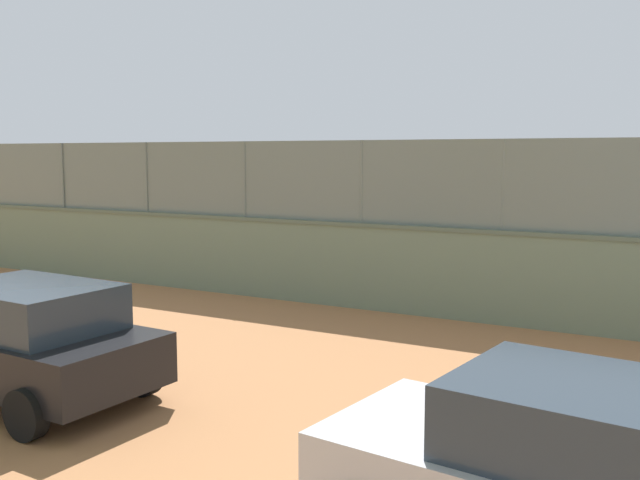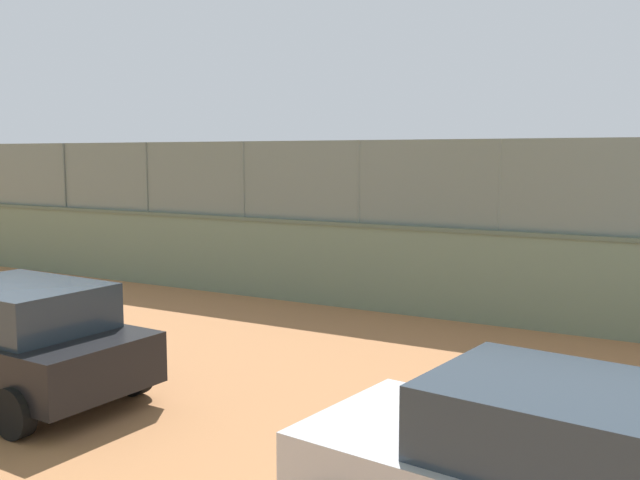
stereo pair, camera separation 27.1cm
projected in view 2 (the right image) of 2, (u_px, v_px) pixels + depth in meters
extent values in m
plane|color=#A36B42|center=(442.00, 252.00, 24.35)|extent=(260.00, 260.00, 0.00)
cube|color=slate|center=(359.00, 267.00, 15.45)|extent=(30.62, 0.38, 1.77)
cube|color=#556151|center=(359.00, 225.00, 15.34)|extent=(30.62, 0.44, 0.08)
cube|color=slate|center=(359.00, 182.00, 15.23)|extent=(30.01, 0.15, 1.74)
cylinder|color=slate|center=(500.00, 185.00, 13.75)|extent=(0.07, 0.07, 1.74)
cylinder|color=slate|center=(359.00, 182.00, 15.23)|extent=(0.07, 0.07, 1.74)
cylinder|color=slate|center=(243.00, 179.00, 16.71)|extent=(0.07, 0.07, 1.74)
cylinder|color=slate|center=(146.00, 177.00, 18.19)|extent=(0.07, 0.07, 1.74)
cylinder|color=slate|center=(64.00, 175.00, 19.67)|extent=(0.07, 0.07, 1.74)
cylinder|color=navy|center=(188.00, 253.00, 21.32)|extent=(0.20, 0.20, 0.76)
cylinder|color=navy|center=(181.00, 254.00, 21.20)|extent=(0.20, 0.20, 0.76)
cylinder|color=orange|center=(184.00, 231.00, 21.18)|extent=(0.45, 0.45, 0.56)
cylinder|color=#D8AD84|center=(192.00, 227.00, 21.38)|extent=(0.53, 0.29, 0.16)
cylinder|color=#D8AD84|center=(170.00, 227.00, 21.23)|extent=(0.53, 0.29, 0.16)
sphere|color=#D8AD84|center=(184.00, 218.00, 21.13)|extent=(0.21, 0.21, 0.21)
cylinder|color=navy|center=(184.00, 215.00, 21.12)|extent=(0.30, 0.30, 0.05)
cylinder|color=black|center=(168.00, 227.00, 21.37)|extent=(0.29, 0.15, 0.04)
ellipsoid|color=#333338|center=(165.00, 226.00, 21.55)|extent=(0.29, 0.15, 0.24)
cylinder|color=#B2B2B2|center=(279.00, 243.00, 23.71)|extent=(0.16, 0.16, 0.77)
cylinder|color=#B2B2B2|center=(284.00, 243.00, 23.60)|extent=(0.16, 0.16, 0.77)
cylinder|color=orange|center=(281.00, 223.00, 23.58)|extent=(0.36, 0.36, 0.57)
cylinder|color=brown|center=(273.00, 219.00, 23.68)|extent=(0.12, 0.55, 0.17)
cylinder|color=brown|center=(283.00, 221.00, 23.15)|extent=(0.12, 0.55, 0.17)
sphere|color=brown|center=(281.00, 211.00, 23.53)|extent=(0.22, 0.22, 0.22)
cylinder|color=red|center=(281.00, 208.00, 23.52)|extent=(0.24, 0.24, 0.05)
cylinder|color=black|center=(280.00, 221.00, 23.00)|extent=(0.05, 0.30, 0.04)
ellipsoid|color=#333338|center=(276.00, 221.00, 22.82)|extent=(0.05, 0.30, 0.24)
cylinder|color=black|center=(493.00, 265.00, 19.02)|extent=(0.20, 0.20, 0.76)
cylinder|color=black|center=(498.00, 265.00, 19.12)|extent=(0.20, 0.20, 0.76)
cylinder|color=white|center=(496.00, 240.00, 18.99)|extent=(0.46, 0.46, 0.56)
cylinder|color=#936B4C|center=(489.00, 237.00, 18.79)|extent=(0.51, 0.34, 0.16)
cylinder|color=#936B4C|center=(513.00, 236.00, 18.87)|extent=(0.51, 0.34, 0.16)
sphere|color=#936B4C|center=(497.00, 225.00, 18.95)|extent=(0.22, 0.22, 0.22)
cylinder|color=navy|center=(497.00, 222.00, 18.93)|extent=(0.31, 0.31, 0.05)
sphere|color=white|center=(170.00, 271.00, 19.79)|extent=(0.23, 0.23, 0.23)
cube|color=black|center=(12.00, 350.00, 9.86)|extent=(4.10, 2.03, 0.67)
cube|color=#28333D|center=(19.00, 306.00, 9.68)|extent=(2.33, 1.72, 0.60)
cylinder|color=black|center=(12.00, 344.00, 11.40)|extent=(0.63, 0.23, 0.62)
cylinder|color=black|center=(14.00, 413.00, 8.40)|extent=(0.63, 0.23, 0.62)
cylinder|color=black|center=(134.00, 373.00, 9.93)|extent=(0.63, 0.23, 0.62)
cube|color=#28333D|center=(587.00, 426.00, 5.47)|extent=(2.52, 1.87, 0.60)
cylinder|color=black|center=(444.00, 452.00, 7.29)|extent=(0.64, 0.27, 0.62)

